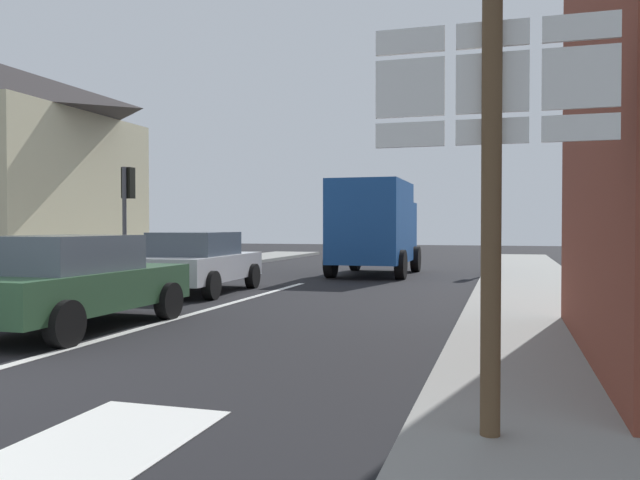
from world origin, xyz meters
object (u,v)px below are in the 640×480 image
object	(u,v)px
sedan_near	(72,281)
route_sign_post	(492,170)
sedan_far	(199,262)
delivery_truck	(375,225)
traffic_light_near_left	(127,197)
traffic_light_far_right	(494,198)

from	to	relation	value
sedan_near	route_sign_post	xyz separation A→B (m)	(6.38, -3.75, 1.24)
sedan_far	delivery_truck	distance (m)	7.41
delivery_truck	route_sign_post	distance (m)	16.49
sedan_far	traffic_light_near_left	distance (m)	4.48
delivery_truck	traffic_light_far_right	world-z (taller)	traffic_light_far_right
sedan_far	traffic_light_far_right	world-z (taller)	traffic_light_far_right
sedan_far	delivery_truck	xyz separation A→B (m)	(2.96, 6.74, 0.89)
route_sign_post	sedan_far	bearing A→B (deg)	127.25
delivery_truck	traffic_light_near_left	size ratio (longest dim) A/B	1.51
route_sign_post	traffic_light_far_right	distance (m)	17.63
delivery_truck	traffic_light_far_right	distance (m)	4.20
delivery_truck	route_sign_post	size ratio (longest dim) A/B	1.57
traffic_light_far_right	sedan_near	bearing A→B (deg)	-113.60
traffic_light_far_right	traffic_light_near_left	bearing A→B (deg)	-149.03
route_sign_post	traffic_light_near_left	world-z (taller)	traffic_light_near_left
sedan_near	delivery_truck	world-z (taller)	delivery_truck
sedan_near	sedan_far	size ratio (longest dim) A/B	0.98
route_sign_post	traffic_light_near_left	size ratio (longest dim) A/B	0.96
sedan_near	delivery_truck	distance (m)	12.48
traffic_light_near_left	sedan_far	bearing A→B (deg)	-33.46
traffic_light_far_right	route_sign_post	bearing A→B (deg)	-88.97
delivery_truck	traffic_light_near_left	xyz separation A→B (m)	(-6.41, -4.45, 0.81)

